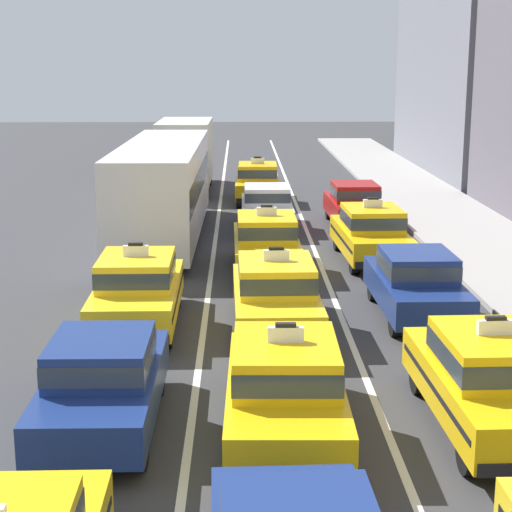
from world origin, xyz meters
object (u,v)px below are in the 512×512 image
Objects in this scene: sedan_left_second at (103,380)px; bus_left_fourth at (163,185)px; taxi_center_fourth at (266,242)px; sedan_right_third at (416,282)px; taxi_right_fourth at (371,233)px; box_truck_left_fifth at (186,152)px; sedan_right_fifth at (354,203)px; taxi_center_sixth at (257,182)px; taxi_center_second at (285,387)px; taxi_right_second at (489,379)px; taxi_left_third at (138,289)px; taxi_center_third at (276,294)px; sedan_center_fifth at (267,206)px.

sedan_left_second is 15.24m from bus_left_fourth.
sedan_left_second is at bearing -105.92° from taxi_center_fourth.
sedan_right_third is 0.94× the size of taxi_right_fourth.
sedan_left_second is 0.62× the size of box_truck_left_fifth.
sedan_right_fifth is (0.06, 11.19, 0.00)m from sedan_right_third.
box_truck_left_fifth is 4.81m from taxi_center_sixth.
box_truck_left_fifth is 1.52× the size of taxi_center_fourth.
taxi_center_second is 10.85m from taxi_center_fourth.
taxi_right_second reaches higher than sedan_right_third.
taxi_left_third is 20.63m from box_truck_left_fifth.
taxi_right_second is (6.45, -26.22, -0.90)m from box_truck_left_fifth.
sedan_right_fifth is at bearing 78.90° from taxi_center_second.
taxi_center_third is at bearing -161.72° from sedan_right_third.
taxi_left_third is 9.78m from bus_left_fourth.
taxi_left_third is 8.81m from taxi_right_fourth.
taxi_right_second is at bearing -1.22° from sedan_left_second.
taxi_center_second is at bearing -90.28° from taxi_center_fourth.
taxi_center_fourth is 0.99× the size of taxi_right_fourth.
sedan_left_second and sedan_right_fifth have the same top height.
taxi_left_third is 6.44m from sedan_right_third.
sedan_left_second is 0.94× the size of taxi_center_third.
sedan_right_third is (6.41, 0.60, -0.03)m from taxi_left_third.
sedan_left_second is at bearing 171.80° from taxi_center_second.
sedan_center_fifth is (0.27, 17.10, -0.03)m from taxi_center_second.
bus_left_fourth is 11.35m from sedan_right_third.
taxi_center_third is (3.01, 4.97, 0.03)m from sedan_left_second.
taxi_right_second is at bearing -57.64° from taxi_center_third.
sedan_left_second is 22.81m from taxi_center_sixth.
sedan_left_second is 0.38× the size of bus_left_fourth.
taxi_center_third is 1.00× the size of taxi_center_fourth.
sedan_right_fifth is at bearing 63.42° from taxi_center_fourth.
taxi_center_fourth is (-0.03, 5.46, 0.00)m from taxi_center_third.
taxi_center_fourth is at bearing 74.08° from sedan_left_second.
box_truck_left_fifth reaches higher than sedan_right_fifth.
bus_left_fourth is 2.43× the size of taxi_right_fourth.
taxi_left_third is 0.66× the size of box_truck_left_fifth.
taxi_center_sixth is (3.32, 7.41, -0.94)m from bus_left_fourth.
sedan_left_second is at bearing -89.15° from taxi_left_third.
box_truck_left_fifth is at bearing 90.47° from sedan_left_second.
taxi_center_second and taxi_right_fourth have the same top height.
sedan_left_second is 18.40m from sedan_right_fifth.
taxi_center_second is (3.00, -5.89, 0.00)m from taxi_left_third.
taxi_right_fourth is (3.17, 1.27, 0.00)m from taxi_center_fourth.
taxi_center_second is 1.00× the size of taxi_center_sixth.
taxi_center_fourth is 11.05m from taxi_right_second.
bus_left_fourth is 2.44× the size of taxi_right_second.
taxi_center_fourth is at bearing 89.72° from taxi_center_second.
taxi_right_second is at bearing -79.72° from sedan_center_fifth.
taxi_center_sixth is 6.35m from sedan_right_fifth.
box_truck_left_fifth reaches higher than taxi_center_sixth.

